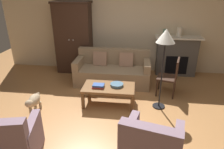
% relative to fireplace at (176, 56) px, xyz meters
% --- Properties ---
extents(ground_plane, '(9.60, 9.60, 0.00)m').
position_rel_fireplace_xyz_m(ground_plane, '(-1.55, -2.30, -0.57)').
color(ground_plane, '#B27A47').
extents(back_wall, '(7.20, 0.10, 2.80)m').
position_rel_fireplace_xyz_m(back_wall, '(-1.55, 0.25, 0.83)').
color(back_wall, beige).
rests_on(back_wall, ground).
extents(fireplace, '(1.26, 0.48, 1.12)m').
position_rel_fireplace_xyz_m(fireplace, '(0.00, 0.00, 0.00)').
color(fireplace, '#4C4947').
rests_on(fireplace, ground).
extents(armoire, '(1.06, 0.57, 2.02)m').
position_rel_fireplace_xyz_m(armoire, '(-2.95, -0.08, 0.45)').
color(armoire, '#382319').
rests_on(armoire, ground).
extents(couch, '(1.92, 0.86, 0.86)m').
position_rel_fireplace_xyz_m(couch, '(-1.74, -0.78, -0.25)').
color(couch, '#937A5B').
rests_on(couch, ground).
extents(coffee_table, '(1.10, 0.60, 0.42)m').
position_rel_fireplace_xyz_m(coffee_table, '(-1.70, -1.88, -0.20)').
color(coffee_table, brown).
rests_on(coffee_table, ground).
extents(fruit_bowl, '(0.28, 0.28, 0.06)m').
position_rel_fireplace_xyz_m(fruit_bowl, '(-1.53, -1.83, -0.12)').
color(fruit_bowl, slate).
rests_on(fruit_bowl, coffee_table).
extents(book_stack, '(0.26, 0.19, 0.07)m').
position_rel_fireplace_xyz_m(book_stack, '(-1.91, -1.94, -0.11)').
color(book_stack, '#B73833').
rests_on(book_stack, coffee_table).
extents(mantel_vase_jade, '(0.11, 0.11, 0.19)m').
position_rel_fireplace_xyz_m(mantel_vase_jade, '(-0.38, -0.02, 0.65)').
color(mantel_vase_jade, slate).
rests_on(mantel_vase_jade, fireplace).
extents(mantel_vase_cream, '(0.14, 0.14, 0.25)m').
position_rel_fireplace_xyz_m(mantel_vase_cream, '(-0.00, -0.02, 0.67)').
color(mantel_vase_cream, beige).
rests_on(mantel_vase_cream, fireplace).
extents(armchair_near_left, '(0.91, 0.92, 0.88)m').
position_rel_fireplace_xyz_m(armchair_near_left, '(-2.90, -3.65, -0.25)').
color(armchair_near_left, gray).
rests_on(armchair_near_left, ground).
extents(armchair_near_right, '(0.93, 0.93, 0.88)m').
position_rel_fireplace_xyz_m(armchair_near_right, '(-0.88, -3.51, -0.25)').
color(armchair_near_right, gray).
rests_on(armchair_near_right, ground).
extents(side_chair_wooden, '(0.53, 0.53, 0.90)m').
position_rel_fireplace_xyz_m(side_chair_wooden, '(-0.32, -1.31, -0.06)').
color(side_chair_wooden, '#382319').
rests_on(side_chair_wooden, ground).
extents(floor_lamp, '(0.36, 0.36, 1.67)m').
position_rel_fireplace_xyz_m(floor_lamp, '(-0.61, -1.88, 0.87)').
color(floor_lamp, black).
rests_on(floor_lamp, ground).
extents(dog, '(0.23, 0.57, 0.39)m').
position_rel_fireplace_xyz_m(dog, '(-3.17, -2.37, -0.32)').
color(dog, tan).
rests_on(dog, ground).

